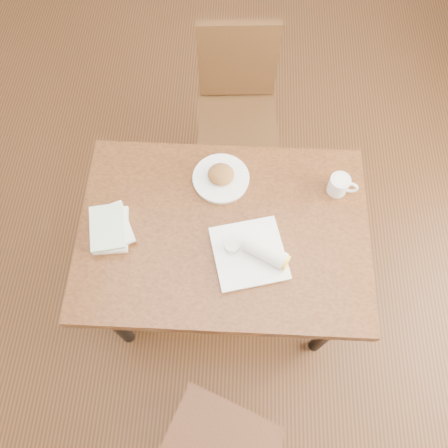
{
  "coord_description": "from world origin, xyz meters",
  "views": [
    {
      "loc": [
        0.03,
        -0.73,
        2.36
      ],
      "look_at": [
        0.0,
        0.0,
        0.8
      ],
      "focal_mm": 35.0,
      "sensor_mm": 36.0,
      "label": 1
    }
  ],
  "objects_px": {
    "plate_scone": "(221,177)",
    "book_stack": "(110,228)",
    "chair_far": "(237,102)",
    "table": "(224,238)",
    "coffee_mug": "(340,185)",
    "plate_burrito": "(254,253)"
  },
  "relations": [
    {
      "from": "plate_scone",
      "to": "book_stack",
      "type": "bearing_deg",
      "value": -148.9
    },
    {
      "from": "chair_far",
      "to": "plate_burrito",
      "type": "distance_m",
      "value": 0.98
    },
    {
      "from": "plate_scone",
      "to": "coffee_mug",
      "type": "height_order",
      "value": "coffee_mug"
    },
    {
      "from": "table",
      "to": "book_stack",
      "type": "relative_size",
      "value": 4.95
    },
    {
      "from": "chair_far",
      "to": "table",
      "type": "bearing_deg",
      "value": -92.24
    },
    {
      "from": "coffee_mug",
      "to": "plate_burrito",
      "type": "xyz_separation_m",
      "value": [
        -0.35,
        -0.31,
        -0.02
      ]
    },
    {
      "from": "plate_burrito",
      "to": "coffee_mug",
      "type": "bearing_deg",
      "value": 41.95
    },
    {
      "from": "plate_burrito",
      "to": "book_stack",
      "type": "distance_m",
      "value": 0.58
    },
    {
      "from": "chair_far",
      "to": "plate_scone",
      "type": "distance_m",
      "value": 0.65
    },
    {
      "from": "coffee_mug",
      "to": "book_stack",
      "type": "bearing_deg",
      "value": -165.88
    },
    {
      "from": "table",
      "to": "plate_scone",
      "type": "height_order",
      "value": "plate_scone"
    },
    {
      "from": "coffee_mug",
      "to": "plate_burrito",
      "type": "bearing_deg",
      "value": -138.05
    },
    {
      "from": "table",
      "to": "chair_far",
      "type": "xyz_separation_m",
      "value": [
        0.03,
        0.84,
        -0.12
      ]
    },
    {
      "from": "chair_far",
      "to": "plate_scone",
      "type": "relative_size",
      "value": 3.94
    },
    {
      "from": "plate_scone",
      "to": "book_stack",
      "type": "relative_size",
      "value": 1.02
    },
    {
      "from": "book_stack",
      "to": "table",
      "type": "bearing_deg",
      "value": 3.51
    },
    {
      "from": "table",
      "to": "book_stack",
      "type": "bearing_deg",
      "value": -176.49
    },
    {
      "from": "chair_far",
      "to": "plate_scone",
      "type": "height_order",
      "value": "chair_far"
    },
    {
      "from": "plate_scone",
      "to": "book_stack",
      "type": "distance_m",
      "value": 0.5
    },
    {
      "from": "chair_far",
      "to": "plate_burrito",
      "type": "relative_size",
      "value": 2.88
    },
    {
      "from": "coffee_mug",
      "to": "book_stack",
      "type": "xyz_separation_m",
      "value": [
        -0.92,
        -0.23,
        -0.02
      ]
    },
    {
      "from": "plate_scone",
      "to": "plate_burrito",
      "type": "height_order",
      "value": "plate_burrito"
    }
  ]
}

